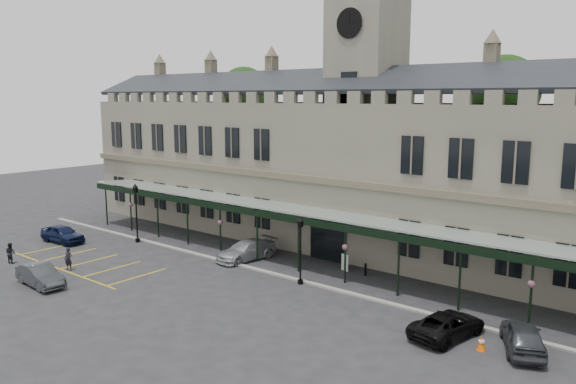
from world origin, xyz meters
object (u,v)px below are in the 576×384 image
Objects in this scene: sign_board at (345,263)px; car_left_b at (40,275)px; lamp_post_mid at (300,244)px; car_left_a at (63,234)px; person_b at (10,253)px; traffic_cone at (481,343)px; car_taxi at (246,250)px; car_van at (447,325)px; clock_tower at (366,89)px; lamp_post_left at (136,208)px; car_right_a at (523,336)px; station_building at (363,171)px; person_a at (68,259)px.

sign_board is 0.28× the size of car_left_b.
lamp_post_mid is 23.29m from car_left_a.
person_b is (-20.10, -10.02, -1.97)m from lamp_post_mid.
car_left_b is (-26.49, -8.92, 0.37)m from traffic_cone.
car_van is (18.00, -3.76, -0.09)m from car_taxi.
sign_board is at bearing -74.35° from car_left_a.
clock_tower is at bearing 68.01° from car_taxi.
car_right_a is at bearing -1.66° from lamp_post_left.
station_building is 35.53× the size of person_a.
person_a is at bearing 32.45° from car_left_b.
lamp_post_left is at bearing -26.78° from car_right_a.
car_left_a is (-21.00, -15.18, -12.35)m from clock_tower.
car_left_b is at bearing -5.27° from car_right_a.
station_building is 37.81× the size of person_b.
lamp_post_mid is at bearing 0.41° from lamp_post_left.
car_taxi is at bearing -153.61° from person_b.
clock_tower is 23.70m from traffic_cone.
car_taxi is 1.16× the size of car_right_a.
clock_tower reaches higher than traffic_cone.
person_a is (-26.20, -6.39, 0.19)m from car_van.
car_left_b is 14.68m from car_taxi.
lamp_post_left is 19.24m from sign_board.
person_a is at bearing -124.64° from clock_tower.
clock_tower is at bearing 33.28° from person_a.
car_right_a is (3.60, 0.75, 0.10)m from car_van.
car_left_a is (-35.99, -1.98, 0.41)m from traffic_cone.
traffic_cone is 2.06m from car_right_a.
clock_tower is 14.34m from sign_board.
lamp_post_left is 17.84m from lamp_post_mid.
lamp_post_mid is 17.52m from car_left_b.
car_taxi is (6.50, 13.16, 0.02)m from car_left_b.
clock_tower is at bearing -146.75° from person_b.
clock_tower is at bearing 34.53° from lamp_post_left.
lamp_post_mid is at bearing -8.75° from car_taxi.
car_left_a is at bearing -144.29° from station_building.
lamp_post_left is 10.40m from person_b.
car_van is (13.00, -12.72, -12.45)m from clock_tower.
lamp_post_left is 1.09× the size of car_van.
lamp_post_left reaches higher than car_right_a.
traffic_cone is 0.15× the size of car_van.
car_right_a is 2.63× the size of person_a.
sign_board is 25.06m from car_left_a.
lamp_post_left reaches higher than car_left_b.
lamp_post_left is 7.12× the size of traffic_cone.
car_right_a reaches higher than car_taxi.
person_b is (-5.10, -1.81, -0.05)m from person_a.
clock_tower is 34.18× the size of traffic_cone.
car_right_a is (14.09, -5.45, 0.16)m from sign_board.
station_building reaches higher than car_taxi.
traffic_cone is at bearing -9.87° from lamp_post_mid.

